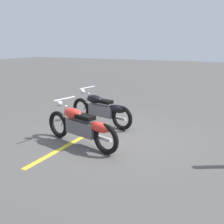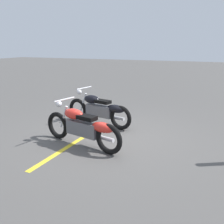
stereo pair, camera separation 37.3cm
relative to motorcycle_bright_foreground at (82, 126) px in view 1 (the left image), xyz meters
name	(u,v)px [view 1 (the left image)]	position (x,y,z in m)	size (l,w,h in m)	color
ground_plane	(108,136)	(0.24, 0.79, -0.46)	(60.00, 60.00, 0.00)	#514F4C
motorcycle_bright_foreground	(82,126)	(0.00, 0.00, 0.00)	(2.20, 0.73, 1.04)	black
motorcycle_dark_foreground	(102,109)	(-0.36, 1.57, 0.00)	(2.20, 0.72, 1.04)	black
parking_stripe_near	(74,141)	(-0.30, 0.11, -0.46)	(3.20, 0.12, 0.01)	yellow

